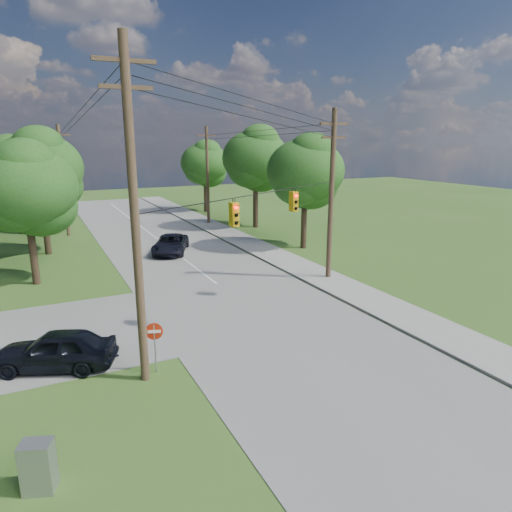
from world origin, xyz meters
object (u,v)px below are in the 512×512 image
pole_sw (135,214)px  car_main_north (171,244)px  car_cross_dark (55,350)px  pole_north_e (208,175)px  do_not_enter_sign (154,336)px  pole_north_w (63,180)px  control_cabinet (38,467)px  pole_ne (331,193)px

pole_sw → car_main_north: 20.41m
pole_sw → car_cross_dark: size_ratio=2.64×
car_cross_dark → pole_sw: bearing=74.5°
pole_north_e → do_not_enter_sign: bearing=-114.0°
pole_north_w → control_cabinet: size_ratio=7.23×
control_cabinet → pole_sw: bearing=70.5°
pole_north_e → control_cabinet: 38.35m
pole_north_e → do_not_enter_sign: (-13.00, -29.25, -3.63)m
pole_north_w → car_main_north: 13.57m
pole_sw → pole_north_w: (-0.40, 29.60, -1.10)m
pole_north_e → control_cabinet: bearing=-116.8°
pole_sw → pole_north_e: bearing=65.5°
pole_ne → pole_north_w: (-13.90, 22.00, -0.34)m
car_cross_dark → pole_north_w: bearing=-162.4°
car_cross_dark → do_not_enter_sign: (3.41, -1.95, 0.69)m
pole_north_e → car_cross_dark: (-16.41, -27.30, -4.32)m
pole_sw → car_cross_dark: bearing=141.7°
car_main_north → do_not_enter_sign: bearing=-82.8°
pole_ne → pole_north_e: size_ratio=1.05×
car_main_north → pole_north_e: bearing=81.3°
pole_ne → pole_north_w: pole_ne is taller
pole_sw → pole_north_w: bearing=90.8°
do_not_enter_sign → pole_sw: bearing=-126.4°
pole_sw → pole_north_e: (13.50, 29.60, -1.10)m
pole_sw → pole_ne: (13.50, 7.60, -0.76)m
pole_sw → control_cabinet: 7.97m
pole_sw → pole_ne: pole_sw is taller
car_cross_dark → car_main_north: size_ratio=0.89×
car_cross_dark → pole_north_e: bearing=171.8°
car_main_north → control_cabinet: size_ratio=3.68×
pole_north_w → do_not_enter_sign: size_ratio=4.95×
pole_ne → pole_north_e: pole_ne is taller
pole_north_w → do_not_enter_sign: 29.49m
pole_sw → car_main_north: pole_sw is taller
pole_ne → car_cross_dark: 17.87m
car_main_north → do_not_enter_sign: do_not_enter_sign is taller
pole_sw → control_cabinet: (-3.67, -4.40, -5.54)m
pole_north_e → pole_ne: bearing=-90.0°
pole_north_e → car_cross_dark: pole_north_e is taller
pole_ne → pole_north_e: bearing=90.0°
car_cross_dark → do_not_enter_sign: size_ratio=2.25×
car_main_north → car_cross_dark: bearing=-94.7°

